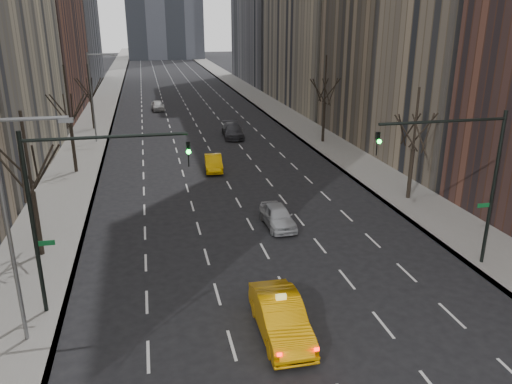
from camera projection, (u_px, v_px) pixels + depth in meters
sidewalk_left at (103, 105)px, 75.11m from camera, size 4.50×320.00×0.15m
sidewalk_right at (261, 100)px, 80.11m from camera, size 4.50×320.00×0.15m
tree_lw_b at (33, 192)px, 25.99m from camera, size 3.36×3.50×7.82m
tree_lw_c at (71, 126)px, 40.64m from camera, size 3.36×3.50×8.74m
tree_lw_d at (91, 99)px, 57.41m from camera, size 3.36×3.50×7.36m
tree_rw_b at (413, 149)px, 34.58m from camera, size 3.36×3.50×7.82m
tree_rw_c at (324, 104)px, 51.08m from camera, size 3.36×3.50×8.74m
traffic_mast_left at (72, 193)px, 20.46m from camera, size 6.69×0.39×8.00m
traffic_mast_right at (467, 166)px, 24.18m from camera, size 6.69×0.39×8.00m
streetlight_near at (15, 210)px, 18.22m from camera, size 2.83×0.22×9.00m
streetlight_far at (95, 89)px, 50.51m from camera, size 2.83×0.22×9.00m
taxi_sedan at (281, 317)px, 20.20m from camera, size 1.76×4.97×1.63m
silver_sedan_ahead at (278, 216)px, 30.94m from camera, size 1.74×4.09×1.38m
far_taxi at (213, 163)px, 42.53m from camera, size 1.70×4.11×1.32m
far_suv_grey at (233, 131)px, 54.47m from camera, size 2.40×5.29×1.50m
far_car_white at (158, 105)px, 70.79m from camera, size 1.87×4.15×1.38m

